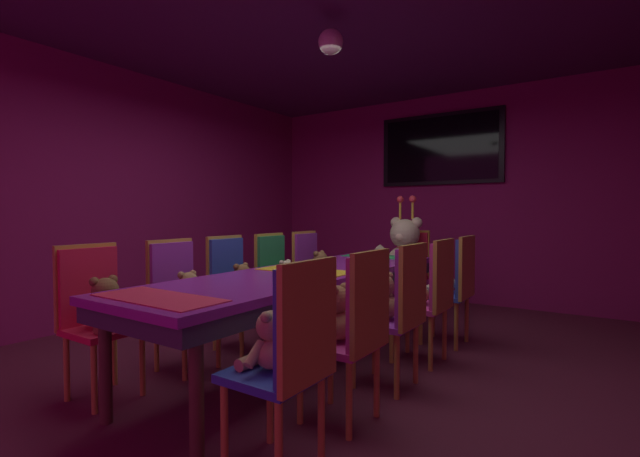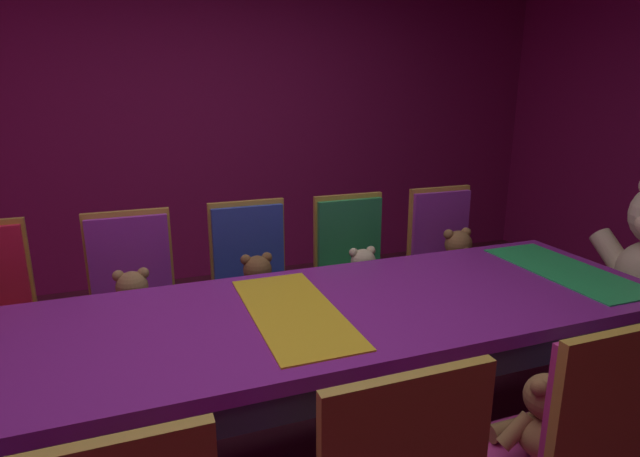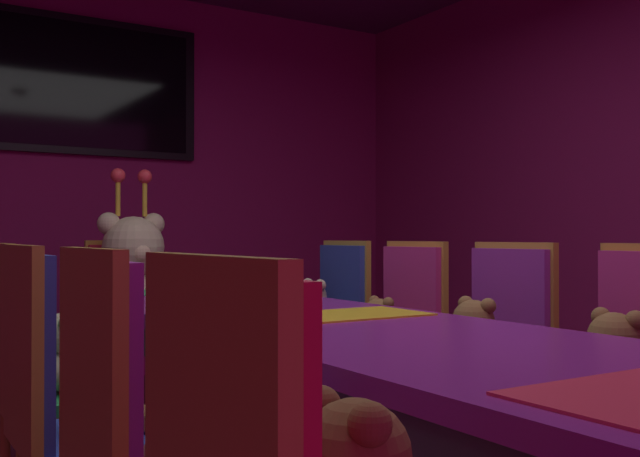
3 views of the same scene
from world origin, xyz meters
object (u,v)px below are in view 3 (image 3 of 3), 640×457
chair_left_3 (25,357)px  throne_chair (124,308)px  teddy_left_4 (32,334)px  teddy_right_2 (472,346)px  wall_tv (81,85)px  teddy_left_1 (194,432)px  teddy_right_4 (310,316)px  chair_right_3 (403,327)px  teddy_right_3 (378,333)px  teddy_right_1 (613,371)px  teddy_left_3 (68,359)px  chair_right_2 (500,343)px  banquet_table (317,343)px  chair_left_2 (53,387)px  king_teddy_bear (134,282)px  chair_left_1 (128,436)px  teddy_left_2 (105,386)px  chair_right_4 (334,315)px

chair_left_3 → throne_chair: same height
chair_left_3 → teddy_left_4: size_ratio=2.93×
teddy_right_2 → wall_tv: wall_tv is taller
teddy_left_1 → teddy_right_4: teddy_right_4 is taller
chair_right_3 → wall_tv: size_ratio=0.60×
teddy_right_3 → teddy_right_1: bearing=89.8°
teddy_left_3 → chair_right_2: 1.61m
banquet_table → chair_left_2: bearing=178.2°
teddy_left_1 → teddy_right_1: teddy_right_1 is taller
king_teddy_bear → chair_right_2: bearing=22.7°
king_teddy_bear → teddy_right_1: bearing=14.7°
throne_chair → wall_tv: bearing=180.0°
chair_right_3 → teddy_right_4: size_ratio=2.83×
teddy_right_2 → chair_left_3: bearing=-23.0°
chair_left_3 → teddy_right_3: bearing=-0.7°
chair_left_1 → chair_left_3: bearing=89.6°
teddy_right_1 → chair_right_2: size_ratio=0.35×
chair_left_2 → chair_right_3: size_ratio=1.00×
teddy_left_2 → teddy_left_3: (0.03, 0.58, -0.01)m
chair_left_2 → teddy_left_4: (0.17, 1.19, -0.00)m
teddy_left_2 → teddy_right_4: teddy_right_4 is taller
chair_left_1 → teddy_right_1: size_ratio=2.85×
teddy_right_2 → chair_right_3: size_ratio=0.34×
teddy_right_3 → chair_right_2: bearing=102.9°
teddy_left_3 → chair_right_3: bearing=-0.7°
chair_right_3 → throne_chair: bearing=-61.6°
teddy_left_4 → chair_right_3: (1.49, -0.63, 0.00)m
teddy_left_4 → teddy_right_4: bearing=-1.4°
teddy_right_1 → chair_left_1: bearing=-2.3°
banquet_table → throne_chair: size_ratio=3.16×
king_teddy_bear → wall_tv: bearing=180.0°
chair_left_3 → chair_right_2: same height
teddy_right_2 → chair_right_4: chair_right_4 is taller
banquet_table → chair_left_1: (-0.81, -0.57, -0.06)m
chair_left_2 → teddy_left_2: (0.14, -0.00, -0.01)m
chair_left_3 → wall_tv: wall_tv is taller
teddy_left_3 → teddy_right_3: (1.34, -0.02, 0.00)m
chair_left_3 → chair_left_1: bearing=-90.4°
chair_right_3 → teddy_right_3: bearing=0.0°
king_teddy_bear → teddy_right_2: bearing=19.0°
chair_left_3 → teddy_right_1: chair_left_3 is taller
chair_right_4 → chair_left_3: bearing=19.4°
teddy_right_4 → teddy_left_4: bearing=-1.4°
chair_right_2 → teddy_right_4: chair_right_2 is taller
teddy_left_3 → chair_right_4: chair_right_4 is taller
teddy_left_3 → teddy_right_4: teddy_right_4 is taller
teddy_right_1 → teddy_right_3: bearing=-90.2°
chair_left_2 → king_teddy_bear: 2.08m
teddy_left_4 → teddy_right_1: (1.34, -1.85, 0.00)m
throne_chair → teddy_right_2: bearing=17.5°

